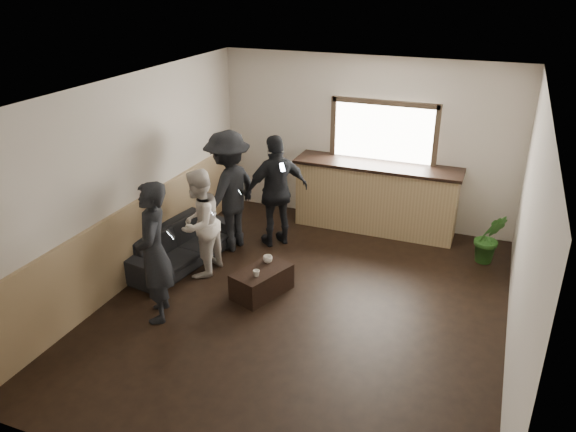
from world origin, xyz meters
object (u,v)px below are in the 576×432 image
at_px(cup_b, 256,273).
at_px(person_d, 277,191).
at_px(sofa, 181,245).
at_px(bar_counter, 376,193).
at_px(potted_plant, 490,238).
at_px(cup_a, 268,259).
at_px(person_a, 154,252).
at_px(person_b, 199,223).
at_px(person_c, 229,191).
at_px(coffee_table, 262,282).

xyz_separation_m(cup_b, person_d, (-0.40, 1.66, 0.48)).
relative_size(sofa, person_d, 1.07).
xyz_separation_m(bar_counter, potted_plant, (1.85, -0.55, -0.24)).
distance_m(cup_a, potted_plant, 3.32).
xyz_separation_m(cup_a, cup_b, (0.01, -0.40, -0.01)).
height_order(cup_a, cup_b, cup_a).
height_order(bar_counter, person_a, bar_counter).
bearing_deg(potted_plant, sofa, -158.66).
xyz_separation_m(cup_a, potted_plant, (2.78, 1.83, -0.02)).
relative_size(sofa, cup_b, 20.88).
height_order(bar_counter, cup_a, bar_counter).
xyz_separation_m(sofa, person_b, (0.45, -0.18, 0.50)).
height_order(person_c, person_d, person_c).
relative_size(bar_counter, cup_b, 29.59).
bearing_deg(bar_counter, person_c, -142.41).
height_order(potted_plant, person_a, person_a).
xyz_separation_m(sofa, cup_a, (1.48, -0.17, 0.13)).
relative_size(sofa, person_c, 1.02).
distance_m(person_c, person_d, 0.74).
xyz_separation_m(bar_counter, cup_a, (-0.93, -2.37, -0.23)).
bearing_deg(person_a, person_d, 138.43).
bearing_deg(potted_plant, person_d, -169.85).
distance_m(sofa, cup_b, 1.60).
distance_m(sofa, person_a, 1.56).
bearing_deg(cup_a, person_c, 139.26).
height_order(bar_counter, person_b, bar_counter).
xyz_separation_m(person_c, person_d, (0.63, 0.38, -0.05)).
distance_m(coffee_table, cup_b, 0.29).
bearing_deg(person_d, cup_a, 61.00).
bearing_deg(cup_b, potted_plant, 38.81).
xyz_separation_m(cup_a, person_d, (-0.39, 1.26, 0.48)).
bearing_deg(cup_b, person_d, 103.42).
height_order(coffee_table, person_d, person_d).
height_order(bar_counter, person_c, bar_counter).
bearing_deg(cup_b, coffee_table, 91.44).
distance_m(cup_b, person_b, 1.17).
xyz_separation_m(cup_b, person_c, (-1.03, 1.27, 0.53)).
relative_size(coffee_table, person_c, 0.43).
xyz_separation_m(coffee_table, cup_b, (0.00, -0.18, 0.22)).
relative_size(bar_counter, person_d, 1.52).
bearing_deg(potted_plant, person_c, -165.94).
relative_size(coffee_table, cup_a, 6.41).
bearing_deg(coffee_table, cup_b, -88.56).
xyz_separation_m(coffee_table, person_a, (-0.98, -0.96, 0.72)).
bearing_deg(cup_b, person_a, -141.68).
distance_m(coffee_table, person_b, 1.21).
height_order(sofa, person_a, person_a).
bearing_deg(cup_b, cup_a, 91.31).
xyz_separation_m(cup_a, person_b, (-1.03, -0.02, 0.37)).
xyz_separation_m(potted_plant, person_d, (-3.16, -0.57, 0.49)).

